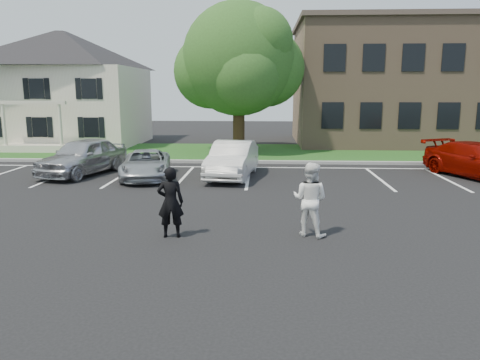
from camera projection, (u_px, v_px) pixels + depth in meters
name	position (u px, v px, depth m)	size (l,w,h in m)	color
ground_plane	(238.00, 233.00, 12.39)	(90.00, 90.00, 0.00)	black
curb	(251.00, 162.00, 24.14)	(40.00, 0.30, 0.15)	gray
grass_strip	(253.00, 152.00, 28.07)	(44.00, 8.00, 0.08)	#1E4315
stall_lines	(280.00, 174.00, 21.10)	(34.00, 5.36, 0.01)	white
house	(64.00, 88.00, 31.91)	(10.30, 9.22, 7.60)	beige
office_building	(457.00, 84.00, 32.45)	(22.40, 10.40, 8.30)	#8E7257
tree	(240.00, 62.00, 27.42)	(7.80, 7.20, 8.80)	black
man_black_suit	(171.00, 202.00, 11.93)	(0.67, 0.44, 1.84)	black
man_white_shirt	(310.00, 199.00, 12.06)	(0.94, 0.73, 1.93)	white
car_silver_west	(83.00, 156.00, 20.86)	(1.93, 4.80, 1.64)	#B3B3B8
car_silver_minivan	(146.00, 164.00, 20.00)	(1.99, 4.32, 1.20)	#A9ACB1
car_white_sedan	(232.00, 159.00, 20.22)	(1.64, 4.71, 1.55)	silver
car_red_compact	(478.00, 160.00, 20.13)	(2.09, 5.15, 1.49)	#7F0901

